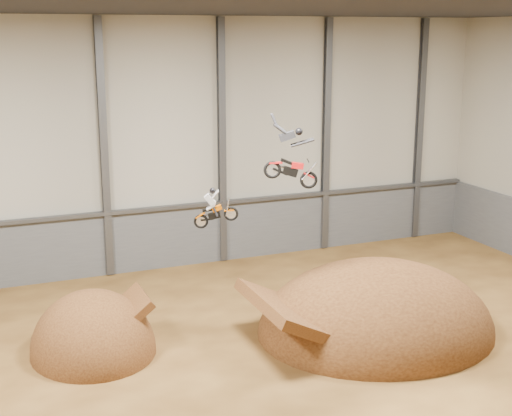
{
  "coord_description": "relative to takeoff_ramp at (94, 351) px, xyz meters",
  "views": [
    {
      "loc": [
        -10.08,
        -23.03,
        13.12
      ],
      "look_at": [
        1.0,
        4.0,
        5.89
      ],
      "focal_mm": 50.0,
      "sensor_mm": 36.0,
      "label": 1
    }
  ],
  "objects": [
    {
      "name": "lower_band_back",
      "position": [
        5.9,
        9.62,
        1.75
      ],
      "size": [
        39.8,
        0.18,
        3.5
      ],
      "primitive_type": "cube",
      "color": "#585B60",
      "rests_on": "ground"
    },
    {
      "name": "steel_column_5",
      "position": [
        22.56,
        9.52,
        7.0
      ],
      "size": [
        0.4,
        0.36,
        13.9
      ],
      "primitive_type": "cube",
      "color": "#47494F",
      "rests_on": "ground"
    },
    {
      "name": "steel_column_2",
      "position": [
        2.56,
        9.52,
        7.0
      ],
      "size": [
        0.4,
        0.36,
        13.9
      ],
      "primitive_type": "cube",
      "color": "#47494F",
      "rests_on": "ground"
    },
    {
      "name": "steel_column_3",
      "position": [
        9.23,
        9.52,
        7.0
      ],
      "size": [
        0.4,
        0.36,
        13.9
      ],
      "primitive_type": "cube",
      "color": "#47494F",
      "rests_on": "ground"
    },
    {
      "name": "fmx_rider_b",
      "position": [
        8.18,
        -1.71,
        8.27
      ],
      "size": [
        3.74,
        2.16,
        3.38
      ],
      "primitive_type": null,
      "rotation": [
        0.0,
        0.28,
        -0.38
      ],
      "color": "red"
    },
    {
      "name": "landing_ramp",
      "position": [
        12.17,
        -2.69,
        0.0
      ],
      "size": [
        10.86,
        9.6,
        6.26
      ],
      "primitive_type": "ellipsoid",
      "color": "#402310",
      "rests_on": "ground"
    },
    {
      "name": "takeoff_ramp",
      "position": [
        0.0,
        0.0,
        0.0
      ],
      "size": [
        5.21,
        6.01,
        5.21
      ],
      "primitive_type": "ellipsoid",
      "color": "#402310",
      "rests_on": "ground"
    },
    {
      "name": "fmx_rider_a",
      "position": [
        5.25,
        -1.09,
        6.16
      ],
      "size": [
        2.35,
        1.41,
        2.11
      ],
      "primitive_type": null,
      "rotation": [
        0.0,
        -0.24,
        -0.33
      ],
      "color": "#E06200"
    },
    {
      "name": "steel_column_4",
      "position": [
        15.9,
        9.52,
        7.0
      ],
      "size": [
        0.4,
        0.36,
        13.9
      ],
      "primitive_type": "cube",
      "color": "#47494F",
      "rests_on": "ground"
    },
    {
      "name": "floor",
      "position": [
        5.9,
        -5.28,
        0.0
      ],
      "size": [
        40.0,
        40.0,
        0.0
      ],
      "primitive_type": "plane",
      "color": "#503315",
      "rests_on": "ground"
    },
    {
      "name": "steel_rail",
      "position": [
        5.9,
        9.47,
        3.55
      ],
      "size": [
        39.8,
        0.35,
        0.2
      ],
      "primitive_type": "cube",
      "color": "#47494F",
      "rests_on": "lower_band_back"
    },
    {
      "name": "back_wall",
      "position": [
        5.9,
        9.72,
        7.0
      ],
      "size": [
        40.0,
        0.1,
        14.0
      ],
      "primitive_type": "cube",
      "color": "#AEAA9A",
      "rests_on": "ground"
    },
    {
      "name": "ceiling",
      "position": [
        5.9,
        -5.28,
        14.0
      ],
      "size": [
        40.0,
        40.0,
        0.0
      ],
      "primitive_type": "plane",
      "color": "black",
      "rests_on": "back_wall"
    }
  ]
}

